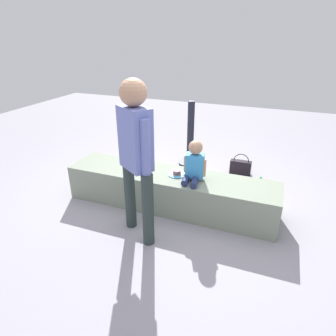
% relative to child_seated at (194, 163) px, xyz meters
% --- Properties ---
extents(ground_plane, '(12.00, 12.00, 0.00)m').
position_rel_child_seated_xyz_m(ground_plane, '(-0.31, 0.04, -0.66)').
color(ground_plane, '#95929B').
extents(concrete_ledge, '(2.63, 0.57, 0.45)m').
position_rel_child_seated_xyz_m(concrete_ledge, '(-0.31, 0.04, -0.44)').
color(concrete_ledge, gray).
rests_on(concrete_ledge, ground_plane).
extents(child_seated, '(0.28, 0.33, 0.48)m').
position_rel_child_seated_xyz_m(child_seated, '(0.00, 0.00, 0.00)').
color(child_seated, navy).
rests_on(child_seated, concrete_ledge).
extents(adult_standing, '(0.43, 0.36, 1.68)m').
position_rel_child_seated_xyz_m(adult_standing, '(-0.42, -0.62, 0.35)').
color(adult_standing, '#283331').
rests_on(adult_standing, ground_plane).
extents(cake_plate, '(0.22, 0.22, 0.07)m').
position_rel_child_seated_xyz_m(cake_plate, '(-0.23, 0.06, -0.19)').
color(cake_plate, '#4CA5D8').
rests_on(cake_plate, concrete_ledge).
extents(gift_bag, '(0.25, 0.12, 0.31)m').
position_rel_child_seated_xyz_m(gift_bag, '(-0.26, 0.51, -0.53)').
color(gift_bag, gold).
rests_on(gift_bag, ground_plane).
extents(railing_post, '(0.36, 0.36, 1.07)m').
position_rel_child_seated_xyz_m(railing_post, '(-0.47, 1.39, -0.27)').
color(railing_post, black).
rests_on(railing_post, ground_plane).
extents(water_bottle_near_gift, '(0.07, 0.07, 0.23)m').
position_rel_child_seated_xyz_m(water_bottle_near_gift, '(0.73, 0.83, -0.56)').
color(water_bottle_near_gift, silver).
rests_on(water_bottle_near_gift, ground_plane).
extents(water_bottle_far_side, '(0.07, 0.07, 0.20)m').
position_rel_child_seated_xyz_m(water_bottle_far_side, '(-1.37, 0.74, -0.57)').
color(water_bottle_far_side, silver).
rests_on(water_bottle_far_side, ground_plane).
extents(party_cup_red, '(0.09, 0.09, 0.10)m').
position_rel_child_seated_xyz_m(party_cup_red, '(-1.02, 0.76, -0.61)').
color(party_cup_red, red).
rests_on(party_cup_red, ground_plane).
extents(handbag_black_leather, '(0.32, 0.11, 0.34)m').
position_rel_child_seated_xyz_m(handbag_black_leather, '(0.39, 1.32, -0.54)').
color(handbag_black_leather, black).
rests_on(handbag_black_leather, ground_plane).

